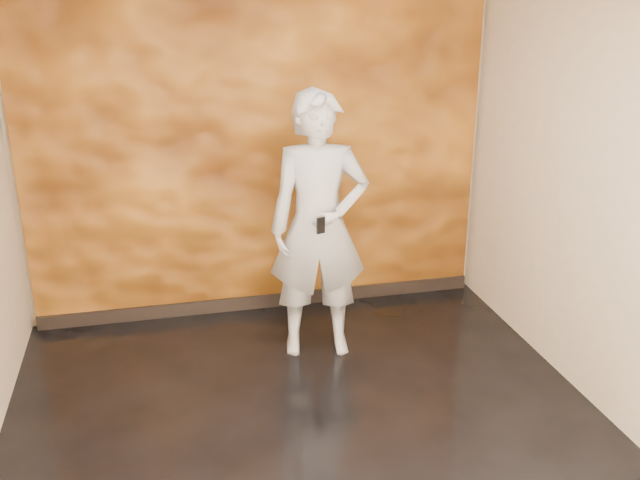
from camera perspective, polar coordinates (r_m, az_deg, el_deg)
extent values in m
cube|color=black|center=(4.89, -0.79, -14.91)|extent=(4.00, 4.00, 0.01)
cube|color=beige|center=(6.14, -4.95, 6.83)|extent=(4.00, 0.02, 2.80)
cube|color=beige|center=(2.53, 9.28, -13.97)|extent=(4.00, 0.02, 2.80)
cube|color=beige|center=(5.05, 21.90, 2.48)|extent=(0.02, 4.00, 2.80)
cube|color=orange|center=(6.11, -4.88, 6.56)|extent=(3.90, 0.06, 2.75)
cube|color=black|center=(6.51, -4.49, -4.89)|extent=(3.90, 0.04, 0.12)
imported|color=#9297A0|center=(5.42, -0.10, 1.08)|extent=(0.82, 0.60, 2.07)
cube|color=black|center=(5.13, 0.07, 1.17)|extent=(0.07, 0.03, 0.12)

